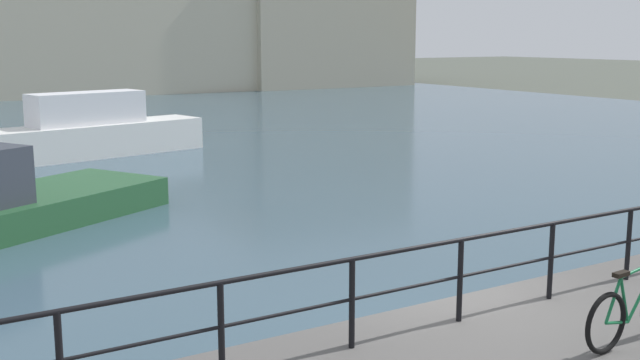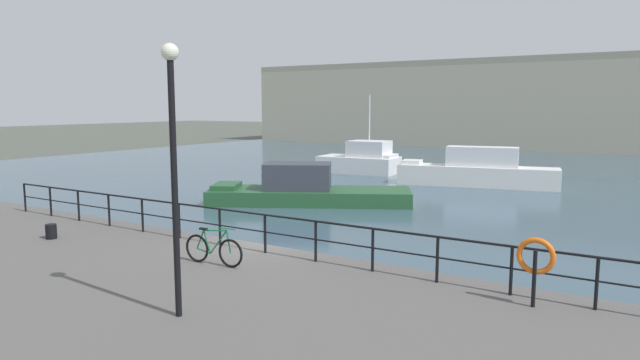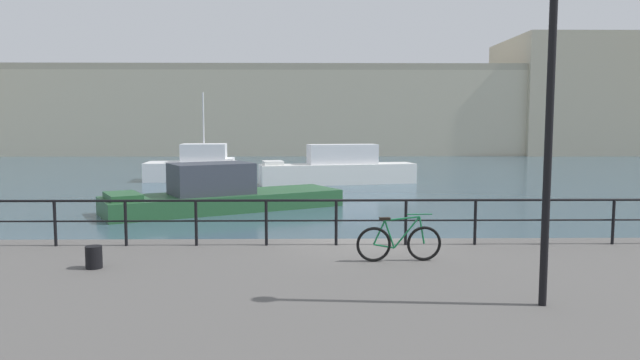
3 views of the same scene
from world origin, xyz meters
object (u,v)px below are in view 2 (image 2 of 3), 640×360
(mooring_bollard, at_px, (51,231))
(quay_lamp_post, at_px, (173,148))
(parked_bicycle, at_px, (213,250))
(life_ring_stand, at_px, (536,258))
(moored_small_launch, at_px, (362,160))
(moored_white_yacht, at_px, (304,190))
(moored_cabin_cruiser, at_px, (477,171))

(mooring_bollard, bearing_deg, quay_lamp_post, -17.29)
(parked_bicycle, bearing_deg, quay_lamp_post, -62.34)
(life_ring_stand, bearing_deg, moored_small_launch, 124.36)
(moored_small_launch, relative_size, quay_lamp_post, 1.15)
(moored_white_yacht, xyz_separation_m, mooring_bollard, (-0.39, -13.18, 0.41))
(mooring_bollard, distance_m, quay_lamp_post, 8.76)
(moored_cabin_cruiser, height_order, quay_lamp_post, quay_lamp_post)
(mooring_bollard, distance_m, life_ring_stand, 13.60)
(parked_bicycle, height_order, mooring_bollard, parked_bicycle)
(moored_white_yacht, distance_m, parked_bicycle, 13.91)
(life_ring_stand, relative_size, quay_lamp_post, 0.28)
(moored_white_yacht, relative_size, quay_lamp_post, 1.99)
(moored_cabin_cruiser, distance_m, parked_bicycle, 23.20)
(moored_cabin_cruiser, distance_m, quay_lamp_post, 26.40)
(life_ring_stand, distance_m, quay_lamp_post, 7.31)
(moored_cabin_cruiser, xyz_separation_m, moored_white_yacht, (-5.50, -10.51, -0.23))
(moored_cabin_cruiser, distance_m, moored_white_yacht, 11.86)
(parked_bicycle, distance_m, mooring_bollard, 6.08)
(mooring_bollard, height_order, life_ring_stand, life_ring_stand)
(life_ring_stand, xyz_separation_m, quay_lamp_post, (-5.61, -4.12, 2.23))
(moored_cabin_cruiser, relative_size, life_ring_stand, 6.82)
(moored_small_launch, xyz_separation_m, parked_bicycle, (9.16, -25.44, 0.33))
(moored_white_yacht, distance_m, quay_lamp_post, 17.65)
(moored_cabin_cruiser, bearing_deg, mooring_bollard, 64.39)
(moored_small_launch, bearing_deg, parked_bicycle, -74.69)
(parked_bicycle, xyz_separation_m, life_ring_stand, (7.43, 1.18, 0.59))
(parked_bicycle, relative_size, life_ring_stand, 1.27)
(mooring_bollard, xyz_separation_m, life_ring_stand, (13.48, 1.67, 0.75))
(moored_small_launch, xyz_separation_m, life_ring_stand, (16.59, -24.26, 0.91))
(moored_small_launch, height_order, mooring_bollard, moored_small_launch)
(life_ring_stand, bearing_deg, parked_bicycle, -170.97)
(moored_cabin_cruiser, distance_m, mooring_bollard, 24.41)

